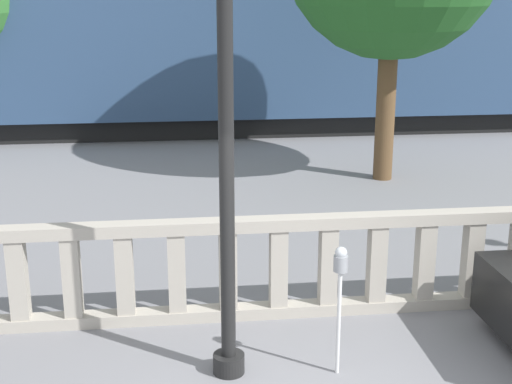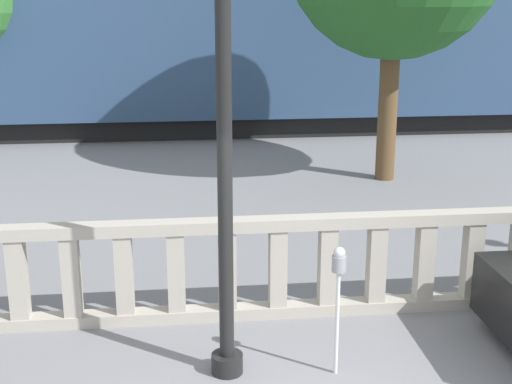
% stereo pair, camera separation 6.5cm
% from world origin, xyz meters
% --- Properties ---
extents(balustrade, '(17.17, 0.24, 1.22)m').
position_xyz_m(balustrade, '(-0.00, 2.69, 0.61)').
color(balustrade, '#ADA599').
rests_on(balustrade, ground).
extents(lamppost, '(0.32, 0.32, 5.32)m').
position_xyz_m(lamppost, '(-0.69, 1.45, 2.72)').
color(lamppost, black).
rests_on(lamppost, ground).
extents(parking_meter, '(0.14, 0.14, 1.36)m').
position_xyz_m(parking_meter, '(0.40, 1.31, 1.05)').
color(parking_meter, silver).
rests_on(parking_meter, ground).
extents(train_near, '(28.28, 3.01, 4.14)m').
position_xyz_m(train_near, '(1.29, 14.18, 1.85)').
color(train_near, black).
rests_on(train_near, ground).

